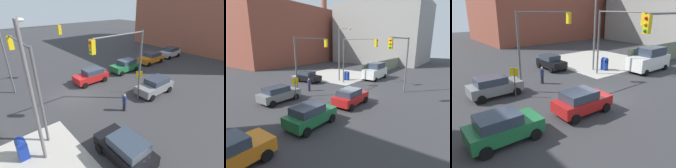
% 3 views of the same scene
% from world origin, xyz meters
% --- Properties ---
extents(ground_plane, '(120.00, 120.00, 0.00)m').
position_xyz_m(ground_plane, '(0.00, 0.00, 0.00)').
color(ground_plane, '#333335').
extents(sidewalk_corner, '(12.00, 12.00, 0.01)m').
position_xyz_m(sidewalk_corner, '(9.00, 9.00, 0.01)').
color(sidewalk_corner, '#ADA89E').
rests_on(sidewalk_corner, ground).
extents(construction_fence, '(22.08, 0.12, 2.40)m').
position_xyz_m(construction_fence, '(19.04, 3.20, 1.20)').
color(construction_fence, slate).
rests_on(construction_fence, ground).
extents(building_warehouse_north, '(32.00, 18.00, 15.50)m').
position_xyz_m(building_warehouse_north, '(17.79, 34.00, 7.75)').
color(building_warehouse_north, brown).
rests_on(building_warehouse_north, ground).
extents(building_loft_east, '(20.00, 24.00, 16.91)m').
position_xyz_m(building_loft_east, '(36.00, 11.37, 8.46)').
color(building_loft_east, gray).
rests_on(building_loft_east, ground).
extents(smokestack, '(1.80, 1.80, 19.88)m').
position_xyz_m(smokestack, '(30.09, 30.00, 9.94)').
color(smokestack, brown).
rests_on(smokestack, ground).
extents(traffic_signal_nw_corner, '(5.41, 0.36, 6.50)m').
position_xyz_m(traffic_signal_nw_corner, '(-2.44, 4.50, 4.63)').
color(traffic_signal_nw_corner, '#59595B').
rests_on(traffic_signal_nw_corner, ground).
extents(traffic_signal_se_corner, '(6.06, 0.36, 6.50)m').
position_xyz_m(traffic_signal_se_corner, '(2.17, -4.50, 4.66)').
color(traffic_signal_se_corner, '#59595B').
rests_on(traffic_signal_se_corner, ground).
extents(traffic_signal_ne_corner, '(0.36, 5.38, 6.50)m').
position_xyz_m(traffic_signal_ne_corner, '(4.50, 2.45, 4.62)').
color(traffic_signal_ne_corner, '#59595B').
rests_on(traffic_signal_ne_corner, ground).
extents(street_lamp_corner, '(1.04, 2.59, 8.00)m').
position_xyz_m(street_lamp_corner, '(5.10, 5.45, 4.70)').
color(street_lamp_corner, slate).
rests_on(street_lamp_corner, ground).
extents(warning_sign_two_way, '(0.48, 0.48, 2.40)m').
position_xyz_m(warning_sign_two_way, '(-5.40, 3.71, 1.64)').
color(warning_sign_two_way, '#4C4C4C').
rests_on(warning_sign_two_way, ground).
extents(mailbox_blue, '(0.56, 0.64, 1.43)m').
position_xyz_m(mailbox_blue, '(6.20, 5.00, 0.76)').
color(mailbox_blue, navy).
rests_on(mailbox_blue, ground).
extents(hatchback_black, '(2.02, 3.81, 1.62)m').
position_xyz_m(hatchback_black, '(1.56, 9.00, 0.84)').
color(hatchback_black, black).
rests_on(hatchback_black, ground).
extents(hatchback_red, '(3.96, 2.02, 1.62)m').
position_xyz_m(hatchback_red, '(-3.15, -1.61, 0.84)').
color(hatchback_red, '#B21919').
rests_on(hatchback_red, ground).
extents(coupe_green, '(3.88, 2.02, 1.62)m').
position_xyz_m(coupe_green, '(-8.59, -1.60, 0.84)').
color(coupe_green, '#1E6638').
rests_on(coupe_green, ground).
extents(hatchback_gray, '(4.13, 2.02, 1.62)m').
position_xyz_m(hatchback_gray, '(-6.66, 4.84, 0.84)').
color(hatchback_gray, slate).
rests_on(hatchback_gray, ground).
extents(van_white_delivery, '(5.40, 2.32, 2.62)m').
position_xyz_m(van_white_delivery, '(9.90, 1.80, 1.28)').
color(van_white_delivery, white).
rests_on(van_white_delivery, ground).
extents(pedestrian_crossing, '(0.36, 0.36, 1.60)m').
position_xyz_m(pedestrian_crossing, '(-2.00, 5.20, 0.83)').
color(pedestrian_crossing, navy).
rests_on(pedestrian_crossing, ground).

